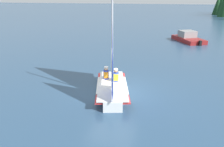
{
  "coord_description": "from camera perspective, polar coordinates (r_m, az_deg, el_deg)",
  "views": [
    {
      "loc": [
        -9.94,
        -2.73,
        4.77
      ],
      "look_at": [
        0.0,
        0.0,
        1.08
      ],
      "focal_mm": 35.0,
      "sensor_mm": 36.0,
      "label": 1
    }
  ],
  "objects": [
    {
      "name": "sailboat_main",
      "position": [
        11.11,
        -0.01,
        -1.46
      ],
      "size": [
        4.25,
        2.59,
        5.32
      ],
      "rotation": [
        0.0,
        0.0,
        3.43
      ],
      "color": "white",
      "rests_on": "ground_plane"
    },
    {
      "name": "sailor_helm",
      "position": [
        11.58,
        1.02,
        -1.25
      ],
      "size": [
        0.4,
        0.37,
        1.16
      ],
      "rotation": [
        0.0,
        0.0,
        3.43
      ],
      "color": "black",
      "rests_on": "ground_plane"
    },
    {
      "name": "sailor_crew",
      "position": [
        11.91,
        -1.55,
        -0.65
      ],
      "size": [
        0.4,
        0.37,
        1.16
      ],
      "rotation": [
        0.0,
        0.0,
        3.43
      ],
      "color": "black",
      "rests_on": "ground_plane"
    },
    {
      "name": "ground_plane",
      "position": [
        11.36,
        -0.0,
        -5.14
      ],
      "size": [
        260.0,
        260.0,
        0.0
      ],
      "primitive_type": "plane",
      "color": "#2D4C6B"
    },
    {
      "name": "motorboat_distant",
      "position": [
        25.72,
        19.25,
        8.81
      ],
      "size": [
        4.63,
        3.69,
        1.13
      ],
      "rotation": [
        0.0,
        0.0,
        0.48
      ],
      "color": "maroon",
      "rests_on": "ground_plane"
    }
  ]
}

